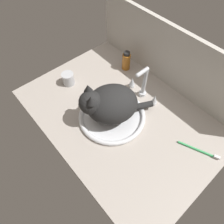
# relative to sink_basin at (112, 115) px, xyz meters

# --- Properties ---
(countertop) EXTENTS (1.02, 0.70, 0.03)m
(countertop) POSITION_rel_sink_basin_xyz_m (0.01, 0.04, -0.03)
(countertop) COLOR #ADA399
(countertop) RESTS_ON ground
(backsplash_wall) EXTENTS (1.02, 0.02, 0.36)m
(backsplash_wall) POSITION_rel_sink_basin_xyz_m (0.01, 0.40, 0.14)
(backsplash_wall) COLOR beige
(backsplash_wall) RESTS_ON ground
(sink_basin) EXTENTS (0.34, 0.34, 0.02)m
(sink_basin) POSITION_rel_sink_basin_xyz_m (0.00, 0.00, 0.00)
(sink_basin) COLOR white
(sink_basin) RESTS_ON countertop
(faucet) EXTENTS (0.20, 0.09, 0.20)m
(faucet) POSITION_rel_sink_basin_xyz_m (-0.00, 0.22, 0.07)
(faucet) COLOR silver
(faucet) RESTS_ON countertop
(cat) EXTENTS (0.29, 0.35, 0.20)m
(cat) POSITION_rel_sink_basin_xyz_m (-0.01, -0.02, 0.10)
(cat) COLOR black
(cat) RESTS_ON sink_basin
(metal_jar) EXTENTS (0.07, 0.07, 0.07)m
(metal_jar) POSITION_rel_sink_basin_xyz_m (-0.34, -0.03, 0.03)
(metal_jar) COLOR #B2B5BA
(metal_jar) RESTS_ON countertop
(amber_bottle) EXTENTS (0.05, 0.05, 0.12)m
(amber_bottle) POSITION_rel_sink_basin_xyz_m (-0.22, 0.30, 0.05)
(amber_bottle) COLOR #B2661E
(amber_bottle) RESTS_ON countertop
(toothbrush) EXTENTS (0.18, 0.08, 0.02)m
(toothbrush) POSITION_rel_sink_basin_xyz_m (0.41, 0.17, -0.00)
(toothbrush) COLOR #3FB266
(toothbrush) RESTS_ON countertop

